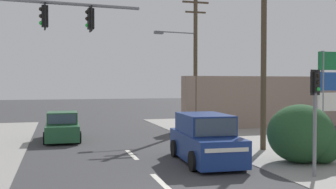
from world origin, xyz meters
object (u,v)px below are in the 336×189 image
object	(u,v)px
suv_receding_far	(205,140)
sedan_kerbside_parked	(62,127)
utility_pole_midground_right	(264,51)
utility_pole_background_right	(193,58)
pedestal_signal_right_kerb	(315,104)
traffic_signal_mast	(19,50)

from	to	relation	value
suv_receding_far	sedan_kerbside_parked	bearing A→B (deg)	124.79
utility_pole_midground_right	suv_receding_far	size ratio (longest dim) A/B	1.88
utility_pole_background_right	utility_pole_midground_right	bearing A→B (deg)	-86.13
pedestal_signal_right_kerb	sedan_kerbside_parked	size ratio (longest dim) A/B	0.84
utility_pole_background_right	suv_receding_far	xyz separation A→B (m)	(-3.06, -9.97, -3.91)
pedestal_signal_right_kerb	sedan_kerbside_parked	bearing A→B (deg)	125.66
utility_pole_background_right	traffic_signal_mast	world-z (taller)	utility_pole_background_right
utility_pole_midground_right	utility_pole_background_right	bearing A→B (deg)	93.87
utility_pole_midground_right	suv_receding_far	xyz separation A→B (m)	(-3.61, -1.87, -3.71)
sedan_kerbside_parked	pedestal_signal_right_kerb	bearing A→B (deg)	-54.34
utility_pole_midground_right	sedan_kerbside_parked	world-z (taller)	utility_pole_midground_right
utility_pole_midground_right	traffic_signal_mast	world-z (taller)	utility_pole_midground_right
pedestal_signal_right_kerb	utility_pole_background_right	bearing A→B (deg)	87.85
traffic_signal_mast	pedestal_signal_right_kerb	bearing A→B (deg)	-12.32
utility_pole_midground_right	suv_receding_far	distance (m)	5.51
utility_pole_background_right	sedan_kerbside_parked	size ratio (longest dim) A/B	2.08
sedan_kerbside_parked	utility_pole_background_right	bearing A→B (deg)	15.29
sedan_kerbside_parked	suv_receding_far	size ratio (longest dim) A/B	0.92
sedan_kerbside_parked	suv_receding_far	xyz separation A→B (m)	(5.33, -7.68, 0.18)
pedestal_signal_right_kerb	suv_receding_far	distance (m)	4.48
utility_pole_midground_right	utility_pole_background_right	world-z (taller)	utility_pole_background_right
utility_pole_background_right	pedestal_signal_right_kerb	world-z (taller)	utility_pole_background_right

